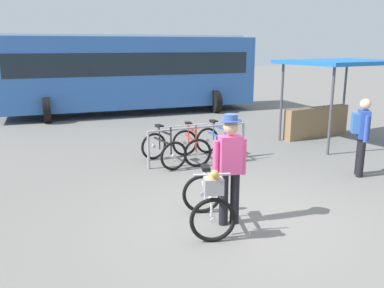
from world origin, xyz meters
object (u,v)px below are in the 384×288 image
object	(u,v)px
racked_bike_red	(191,146)
racked_bike_blue	(217,143)
person_with_featured_bike	(230,165)
market_stall	(330,92)
racked_bike_black	(163,149)
pedestrian_with_backpack	(362,132)
featured_bicycle	(209,199)
bus_distant	(129,70)

from	to	relation	value
racked_bike_red	racked_bike_blue	distance (m)	0.70
racked_bike_red	person_with_featured_bike	bearing A→B (deg)	-104.99
person_with_featured_bike	market_stall	size ratio (longest dim) A/B	0.53
racked_bike_black	pedestrian_with_backpack	bearing A→B (deg)	-35.54
racked_bike_black	racked_bike_red	xyz separation A→B (m)	(0.70, -0.00, 0.00)
racked_bike_red	racked_bike_black	bearing A→B (deg)	179.87
racked_bike_blue	featured_bicycle	world-z (taller)	featured_bicycle
racked_bike_red	person_with_featured_bike	size ratio (longest dim) A/B	0.67
racked_bike_blue	person_with_featured_bike	bearing A→B (deg)	-115.34
racked_bike_blue	bus_distant	xyz separation A→B (m)	(0.02, 7.56, 1.37)
racked_bike_blue	market_stall	world-z (taller)	market_stall
person_with_featured_bike	bus_distant	bearing A→B (deg)	81.53
featured_bicycle	bus_distant	bearing A→B (deg)	79.62
racked_bike_blue	pedestrian_with_backpack	size ratio (longest dim) A/B	0.68
person_with_featured_bike	market_stall	distance (m)	6.72
person_with_featured_bike	racked_bike_red	bearing A→B (deg)	75.01
market_stall	person_with_featured_bike	bearing A→B (deg)	-145.03
pedestrian_with_backpack	racked_bike_red	bearing A→B (deg)	138.20
market_stall	featured_bicycle	bearing A→B (deg)	-146.43
racked_bike_blue	market_stall	bearing A→B (deg)	6.47
featured_bicycle	person_with_featured_bike	xyz separation A→B (m)	(0.39, 0.06, 0.46)
racked_bike_black	racked_bike_red	world-z (taller)	same
bus_distant	featured_bicycle	bearing A→B (deg)	-100.38
racked_bike_black	featured_bicycle	size ratio (longest dim) A/B	0.93
featured_bicycle	racked_bike_red	bearing A→B (deg)	69.46
racked_bike_red	bus_distant	size ratio (longest dim) A/B	0.11
person_with_featured_bike	pedestrian_with_backpack	size ratio (longest dim) A/B	1.05
person_with_featured_bike	pedestrian_with_backpack	distance (m)	3.80
featured_bicycle	pedestrian_with_backpack	world-z (taller)	pedestrian_with_backpack
featured_bicycle	person_with_featured_bike	size ratio (longest dim) A/B	0.73
racked_bike_red	pedestrian_with_backpack	distance (m)	3.76
racked_bike_black	bus_distant	xyz separation A→B (m)	(1.42, 7.56, 1.37)
racked_bike_black	pedestrian_with_backpack	size ratio (longest dim) A/B	0.71
bus_distant	market_stall	size ratio (longest dim) A/B	3.09
racked_bike_black	bus_distant	bearing A→B (deg)	79.35
racked_bike_black	racked_bike_red	bearing A→B (deg)	-0.13
racked_bike_black	racked_bike_blue	size ratio (longest dim) A/B	1.05
racked_bike_red	racked_bike_blue	world-z (taller)	same
person_with_featured_bike	racked_bike_black	bearing A→B (deg)	86.44
featured_bicycle	person_with_featured_bike	distance (m)	0.61
racked_bike_red	person_with_featured_bike	distance (m)	3.57
pedestrian_with_backpack	featured_bicycle	bearing A→B (deg)	-166.33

